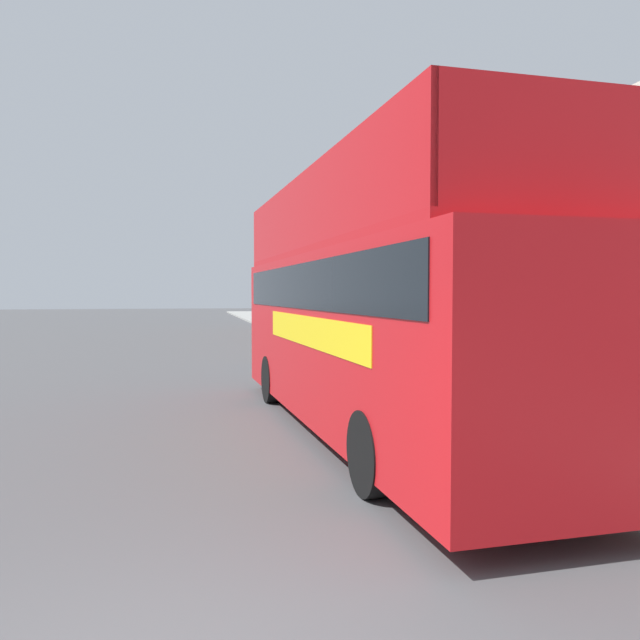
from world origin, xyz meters
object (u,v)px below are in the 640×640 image
at_px(tour_bus, 371,319).
at_px(lamp_post_second, 379,245).
at_px(lamp_post_nearest, 545,220).
at_px(lamp_post_third, 312,265).
at_px(parked_car_ahead_of_bus, 314,348).

xyz_separation_m(tour_bus, lamp_post_second, (2.62, 7.80, 1.82)).
relative_size(lamp_post_nearest, lamp_post_third, 0.97).
height_order(tour_bus, lamp_post_second, lamp_post_second).
bearing_deg(tour_bus, parked_car_ahead_of_bus, 82.15).
bearing_deg(lamp_post_second, tour_bus, -108.59).
height_order(tour_bus, lamp_post_third, lamp_post_third).
bearing_deg(lamp_post_second, lamp_post_third, 91.13).
distance_m(lamp_post_nearest, lamp_post_third, 17.92).
height_order(parked_car_ahead_of_bus, lamp_post_nearest, lamp_post_nearest).
xyz_separation_m(parked_car_ahead_of_bus, lamp_post_third, (1.64, 8.26, 2.85)).
distance_m(parked_car_ahead_of_bus, lamp_post_nearest, 10.17).
relative_size(parked_car_ahead_of_bus, lamp_post_second, 0.77).
bearing_deg(parked_car_ahead_of_bus, tour_bus, -97.44).
bearing_deg(tour_bus, lamp_post_third, 79.27).
xyz_separation_m(tour_bus, lamp_post_nearest, (2.41, -1.16, 1.53)).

